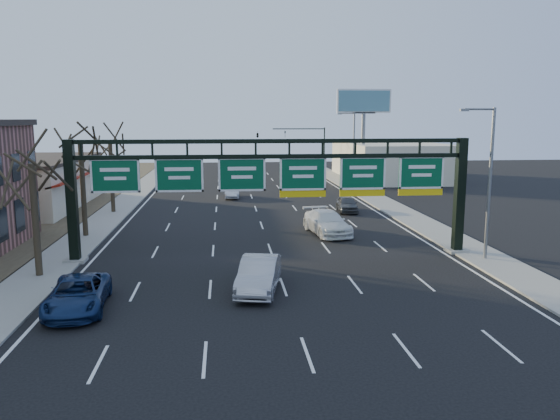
{
  "coord_description": "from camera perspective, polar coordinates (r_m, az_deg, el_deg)",
  "views": [
    {
      "loc": [
        -2.87,
        -24.32,
        8.43
      ],
      "look_at": [
        0.27,
        6.3,
        3.2
      ],
      "focal_mm": 35.0,
      "sensor_mm": 36.0,
      "label": 1
    }
  ],
  "objects": [
    {
      "name": "car_silver_sedan",
      "position": [
        26.93,
        -2.22,
        -6.76
      ],
      "size": [
        2.69,
        5.28,
        1.66
      ],
      "primitive_type": "imported",
      "rotation": [
        0.0,
        0.0,
        -0.19
      ],
      "color": "#A1A1A5",
      "rests_on": "ground"
    },
    {
      "name": "streetlight_far",
      "position": [
        66.21,
        7.6,
        6.66
      ],
      "size": [
        2.15,
        0.22,
        9.0
      ],
      "color": "slate",
      "rests_on": "sidewalk_right"
    },
    {
      "name": "car_silver_distant",
      "position": [
        58.06,
        -4.98,
        1.94
      ],
      "size": [
        1.66,
        4.2,
        1.36
      ],
      "primitive_type": "imported",
      "rotation": [
        0.0,
        0.0,
        -0.05
      ],
      "color": "silver",
      "rests_on": "ground"
    },
    {
      "name": "traffic_signal_mast",
      "position": [
        79.83,
        0.31,
        7.54
      ],
      "size": [
        10.16,
        0.54,
        7.0
      ],
      "color": "black",
      "rests_on": "ground"
    },
    {
      "name": "billboard_right",
      "position": [
        71.57,
        8.74,
        10.04
      ],
      "size": [
        7.0,
        0.5,
        12.0
      ],
      "color": "slate",
      "rests_on": "ground"
    },
    {
      "name": "car_white_wagon",
      "position": [
        40.09,
        4.93,
        -1.31
      ],
      "size": [
        3.23,
        6.08,
        1.68
      ],
      "primitive_type": "imported",
      "rotation": [
        0.0,
        0.0,
        0.16
      ],
      "color": "white",
      "rests_on": "ground"
    },
    {
      "name": "streetlight_near",
      "position": [
        34.14,
        20.91,
        3.38
      ],
      "size": [
        2.15,
        0.22,
        9.0
      ],
      "color": "slate",
      "rests_on": "sidewalk_right"
    },
    {
      "name": "car_grey_far",
      "position": [
        49.69,
        7.01,
        0.63
      ],
      "size": [
        1.99,
        4.24,
        1.4
      ],
      "primitive_type": "imported",
      "rotation": [
        0.0,
        0.0,
        -0.08
      ],
      "color": "#434549",
      "rests_on": "ground"
    },
    {
      "name": "tree_mid",
      "position": [
        40.56,
        -20.25,
        8.25
      ],
      "size": [
        3.6,
        3.6,
        9.24
      ],
      "color": "#2E2519",
      "rests_on": "sidewalk_left"
    },
    {
      "name": "cream_strip",
      "position": [
        56.8,
        -24.97,
        2.61
      ],
      "size": [
        10.9,
        18.4,
        4.7
      ],
      "color": "beige",
      "rests_on": "ground"
    },
    {
      "name": "ground",
      "position": [
        25.9,
        0.83,
        -9.35
      ],
      "size": [
        160.0,
        160.0,
        0.0
      ],
      "primitive_type": "plane",
      "color": "black",
      "rests_on": "ground"
    },
    {
      "name": "sidewalk_left",
      "position": [
        46.18,
        -18.17,
        -1.28
      ],
      "size": [
        3.0,
        120.0,
        0.12
      ],
      "primitive_type": "cube",
      "color": "gray",
      "rests_on": "ground"
    },
    {
      "name": "tree_far",
      "position": [
        50.32,
        -17.42,
        8.13
      ],
      "size": [
        3.6,
        3.6,
        8.86
      ],
      "color": "#2E2519",
      "rests_on": "sidewalk_left"
    },
    {
      "name": "building_right_distant",
      "position": [
        77.98,
        11.26,
        5.1
      ],
      "size": [
        12.0,
        20.0,
        5.0
      ],
      "primitive_type": "cube",
      "color": "beige",
      "rests_on": "ground"
    },
    {
      "name": "tree_gantry",
      "position": [
        30.98,
        -24.71,
        6.34
      ],
      "size": [
        3.6,
        3.6,
        8.48
      ],
      "color": "#2E2519",
      "rests_on": "sidewalk_left"
    },
    {
      "name": "car_blue_suv",
      "position": [
        25.94,
        -20.39,
        -8.26
      ],
      "size": [
        2.8,
        5.39,
        1.45
      ],
      "primitive_type": "imported",
      "rotation": [
        0.0,
        0.0,
        0.08
      ],
      "color": "navy",
      "rests_on": "ground"
    },
    {
      "name": "sidewalk_right",
      "position": [
        47.74,
        13.4,
        -0.72
      ],
      "size": [
        3.0,
        120.0,
        0.12
      ],
      "primitive_type": "cube",
      "color": "gray",
      "rests_on": "ground"
    },
    {
      "name": "sign_gantry",
      "position": [
        32.68,
        -0.5,
        2.97
      ],
      "size": [
        24.6,
        1.2,
        7.2
      ],
      "color": "black",
      "rests_on": "ground"
    },
    {
      "name": "lane_markings",
      "position": [
        45.2,
        -2.11,
        -1.1
      ],
      "size": [
        21.6,
        120.0,
        0.01
      ],
      "primitive_type": "cube",
      "color": "white",
      "rests_on": "ground"
    }
  ]
}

